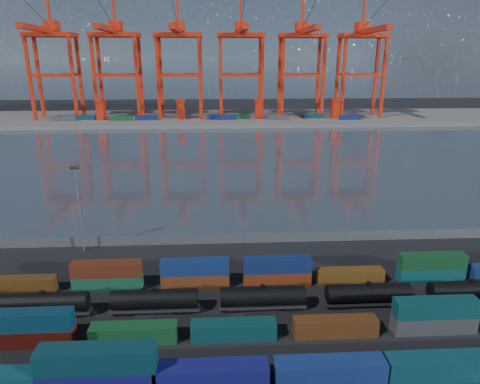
{
  "coord_description": "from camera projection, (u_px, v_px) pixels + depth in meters",
  "views": [
    {
      "loc": [
        -4.32,
        -49.93,
        34.91
      ],
      "look_at": [
        0.0,
        30.0,
        10.0
      ],
      "focal_mm": 32.0,
      "sensor_mm": 36.0,
      "label": 1
    }
  ],
  "objects": [
    {
      "name": "ground",
      "position": [
        252.0,
        327.0,
        58.2
      ],
      "size": [
        700.0,
        700.0,
        0.0
      ],
      "primitive_type": "plane",
      "color": "black",
      "rests_on": "ground"
    },
    {
      "name": "harbor_water",
      "position": [
        229.0,
        158.0,
        158.31
      ],
      "size": [
        700.0,
        700.0,
        0.0
      ],
      "primitive_type": "plane",
      "color": "#2F3A45",
      "rests_on": "ground"
    },
    {
      "name": "far_quay",
      "position": [
        224.0,
        118.0,
        258.13
      ],
      "size": [
        700.0,
        70.0,
        2.0
      ],
      "primitive_type": "cube",
      "color": "#514F4C",
      "rests_on": "ground"
    },
    {
      "name": "distant_mountains",
      "position": [
        234.0,
        5.0,
        1521.51
      ],
      "size": [
        2470.0,
        1100.0,
        520.0
      ],
      "color": "#1E2630",
      "rests_on": "ground"
    },
    {
      "name": "container_row_south",
      "position": [
        244.0,
        370.0,
        47.48
      ],
      "size": [
        139.66,
        2.59,
        5.51
      ],
      "color": "#3B3D40",
      "rests_on": "ground"
    },
    {
      "name": "container_row_mid",
      "position": [
        273.0,
        323.0,
        55.72
      ],
      "size": [
        140.03,
        2.25,
        4.8
      ],
      "color": "#36383B",
      "rests_on": "ground"
    },
    {
      "name": "container_row_north",
      "position": [
        287.0,
        273.0,
        68.9
      ],
      "size": [
        140.9,
        2.2,
        4.69
      ],
      "color": "navy",
      "rests_on": "ground"
    },
    {
      "name": "tanker_string",
      "position": [
        315.0,
        296.0,
        62.27
      ],
      "size": [
        121.22,
        2.73,
        3.91
      ],
      "color": "black",
      "rests_on": "ground"
    },
    {
      "name": "waterfront_fence",
      "position": [
        241.0,
        238.0,
        84.6
      ],
      "size": [
        160.12,
        0.12,
        2.2
      ],
      "color": "#595B5E",
      "rests_on": "ground"
    },
    {
      "name": "yard_light_mast",
      "position": [
        79.0,
        205.0,
        78.68
      ],
      "size": [
        1.6,
        0.4,
        16.6
      ],
      "color": "slate",
      "rests_on": "ground"
    },
    {
      "name": "gantry_cranes",
      "position": [
        210.0,
        45.0,
        238.96
      ],
      "size": [
        201.55,
        50.97,
        69.02
      ],
      "color": "red",
      "rests_on": "ground"
    },
    {
      "name": "quay_containers",
      "position": [
        205.0,
        117.0,
        243.02
      ],
      "size": [
        172.58,
        10.99,
        2.6
      ],
      "color": "navy",
      "rests_on": "far_quay"
    },
    {
      "name": "straddle_carriers",
      "position": [
        220.0,
        108.0,
        246.44
      ],
      "size": [
        140.0,
        7.0,
        11.1
      ],
      "color": "red",
      "rests_on": "far_quay"
    }
  ]
}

